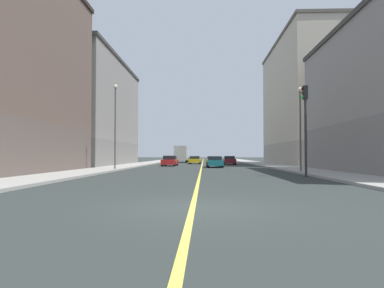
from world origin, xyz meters
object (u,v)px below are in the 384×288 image
object	(u,v)px
traffic_light_left_near	(305,118)
street_lamp_right_near	(115,118)
building_left_mid	(316,103)
car_teal	(214,162)
car_red	(170,161)
car_maroon	(229,160)
box_truck	(181,154)
building_right_midblock	(81,113)
street_lamp_left_near	(300,120)
car_yellow	(195,160)

from	to	relation	value
traffic_light_left_near	street_lamp_right_near	size ratio (longest dim) A/B	0.76
building_left_mid	car_teal	xyz separation A→B (m)	(-15.25, -11.26, -8.44)
street_lamp_right_near	car_red	world-z (taller)	street_lamp_right_near
building_left_mid	car_red	bearing A→B (deg)	-162.75
car_maroon	box_truck	size ratio (longest dim) A/B	0.53
traffic_light_left_near	car_red	bearing A→B (deg)	116.76
traffic_light_left_near	street_lamp_right_near	world-z (taller)	street_lamp_right_near
car_teal	building_right_midblock	bearing A→B (deg)	158.44
car_red	car_maroon	size ratio (longest dim) A/B	1.08
building_left_mid	street_lamp_left_near	bearing A→B (deg)	-110.42
box_truck	traffic_light_left_near	bearing A→B (deg)	-75.55
building_left_mid	car_yellow	bearing A→B (deg)	166.49
traffic_light_left_near	box_truck	world-z (taller)	traffic_light_left_near
street_lamp_right_near	box_truck	xyz separation A→B (m)	(4.00, 33.34, -3.23)
street_lamp_right_near	car_teal	xyz separation A→B (m)	(9.47, 8.16, -4.22)
car_red	street_lamp_left_near	bearing A→B (deg)	-54.69
box_truck	car_red	bearing A→B (deg)	-90.45
building_right_midblock	traffic_light_left_near	size ratio (longest dim) A/B	3.94
building_left_mid	car_red	xyz separation A→B (m)	(-20.88, -6.48, -8.43)
car_red	car_yellow	bearing A→B (deg)	74.66
car_yellow	car_maroon	bearing A→B (deg)	-35.30
box_truck	car_maroon	bearing A→B (deg)	-58.94
street_lamp_left_near	car_teal	xyz separation A→B (m)	(-6.47, 12.31, -3.60)
traffic_light_left_near	car_yellow	distance (m)	33.92
building_left_mid	car_red	distance (m)	23.43
building_right_midblock	car_yellow	bearing A→B (deg)	28.20
street_lamp_right_near	car_maroon	bearing A→B (deg)	59.03
building_right_midblock	car_maroon	world-z (taller)	building_right_midblock
street_lamp_left_near	traffic_light_left_near	bearing A→B (deg)	-101.72
traffic_light_left_near	car_teal	size ratio (longest dim) A/B	1.30
car_red	box_truck	xyz separation A→B (m)	(0.16, 20.41, 0.98)
car_teal	car_maroon	distance (m)	12.14
car_red	car_maroon	distance (m)	10.82
building_right_midblock	car_teal	world-z (taller)	building_right_midblock
building_left_mid	box_truck	distance (m)	26.05
car_red	car_yellow	size ratio (longest dim) A/B	1.01
traffic_light_left_near	car_yellow	size ratio (longest dim) A/B	1.32
building_left_mid	traffic_light_left_near	distance (m)	30.55
building_right_midblock	street_lamp_right_near	distance (m)	17.86
building_left_mid	building_right_midblock	distance (m)	33.79
car_red	box_truck	distance (m)	20.43
traffic_light_left_near	street_lamp_right_near	bearing A→B (deg)	148.77
street_lamp_left_near	street_lamp_right_near	size ratio (longest dim) A/B	0.85
building_left_mid	car_teal	bearing A→B (deg)	-143.56
car_teal	box_truck	bearing A→B (deg)	102.25
traffic_light_left_near	car_yellow	xyz separation A→B (m)	(-8.13, 32.77, -3.26)
street_lamp_left_near	car_teal	size ratio (longest dim) A/B	1.45
traffic_light_left_near	box_truck	xyz separation A→B (m)	(-10.93, 42.39, -2.25)
car_teal	building_left_mid	bearing A→B (deg)	36.44
car_teal	street_lamp_left_near	bearing A→B (deg)	-62.27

